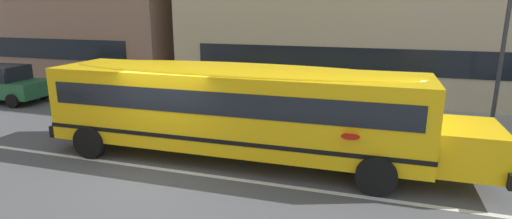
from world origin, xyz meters
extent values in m
plane|color=#4C4C4F|center=(0.00, 0.00, 0.00)|extent=(400.00, 400.00, 0.00)
cube|color=gray|center=(0.00, 7.47, 0.01)|extent=(120.00, 3.00, 0.01)
cube|color=silver|center=(0.00, 0.00, 0.00)|extent=(110.00, 0.16, 0.01)
cube|color=yellow|center=(1.45, 1.32, 1.48)|extent=(10.18, 2.42, 2.03)
cube|color=yellow|center=(7.26, 1.39, 0.97)|extent=(1.50, 1.96, 1.02)
cube|color=black|center=(8.00, 1.40, 0.63)|extent=(0.21, 2.31, 0.33)
cube|color=black|center=(-3.71, 1.26, 0.63)|extent=(0.21, 2.31, 0.33)
cube|color=black|center=(1.45, 1.32, 1.84)|extent=(9.58, 2.46, 0.59)
cube|color=black|center=(1.45, 1.32, 0.88)|extent=(10.20, 2.45, 0.11)
ellipsoid|color=yellow|center=(1.45, 1.32, 2.49)|extent=(9.78, 2.23, 0.33)
cylinder|color=red|center=(4.71, 0.04, 1.38)|extent=(0.41, 0.41, 0.03)
cylinder|color=black|center=(5.29, 2.52, 0.46)|extent=(0.93, 0.27, 0.92)
cylinder|color=black|center=(5.32, 0.21, 0.46)|extent=(0.93, 0.27, 0.92)
cylinder|color=black|center=(-2.43, 2.43, 0.46)|extent=(0.93, 0.27, 0.92)
cylinder|color=black|center=(-2.40, 0.13, 0.46)|extent=(0.93, 0.27, 0.92)
cube|color=#236038|center=(-10.85, 4.64, 0.65)|extent=(3.99, 1.91, 0.70)
cylinder|color=black|center=(-9.59, 5.56, 0.30)|extent=(0.61, 0.21, 0.60)
cylinder|color=black|center=(-9.50, 3.86, 0.30)|extent=(0.61, 0.21, 0.60)
cylinder|color=#38383D|center=(9.04, 6.77, 3.25)|extent=(0.14, 0.14, 6.50)
cube|color=black|center=(-15.45, 8.95, 1.92)|extent=(16.14, 0.04, 1.10)
cube|color=black|center=(4.32, 8.95, 1.92)|extent=(14.99, 0.04, 1.10)
camera|label=1|loc=(5.30, -8.47, 4.12)|focal=27.88mm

